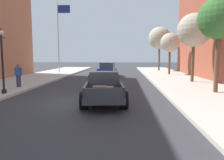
# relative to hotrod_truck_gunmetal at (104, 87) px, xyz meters

# --- Properties ---
(ground_plane) EXTENTS (140.00, 140.00, 0.00)m
(ground_plane) POSITION_rel_hotrod_truck_gunmetal_xyz_m (-1.02, -0.24, -0.75)
(ground_plane) COLOR #333338
(hotrod_truck_gunmetal) EXTENTS (2.50, 5.05, 1.58)m
(hotrod_truck_gunmetal) POSITION_rel_hotrod_truck_gunmetal_xyz_m (0.00, 0.00, 0.00)
(hotrod_truck_gunmetal) COLOR #333338
(hotrod_truck_gunmetal) RESTS_ON ground
(car_background_blue) EXTENTS (2.09, 4.41, 1.65)m
(car_background_blue) POSITION_rel_hotrod_truck_gunmetal_xyz_m (-0.88, 13.66, 0.01)
(car_background_blue) COLOR #284293
(car_background_blue) RESTS_ON ground
(pedestrian_sidewalk_left) EXTENTS (0.53, 0.22, 1.65)m
(pedestrian_sidewalk_left) POSITION_rel_hotrod_truck_gunmetal_xyz_m (-6.56, 3.86, 0.33)
(pedestrian_sidewalk_left) COLOR #232847
(pedestrian_sidewalk_left) RESTS_ON sidewalk_left
(street_lamp_near) EXTENTS (0.50, 0.32, 3.85)m
(street_lamp_near) POSITION_rel_hotrod_truck_gunmetal_xyz_m (-6.16, 1.28, 1.63)
(street_lamp_near) COLOR black
(street_lamp_near) RESTS_ON sidewalk_left
(flagpole) EXTENTS (1.74, 0.16, 9.16)m
(flagpole) POSITION_rel_hotrod_truck_gunmetal_xyz_m (-7.54, 17.35, 5.02)
(flagpole) COLOR #B2B2B7
(flagpole) RESTS_ON sidewalk_left
(street_tree_nearest) EXTENTS (2.52, 2.52, 5.75)m
(street_tree_nearest) POSITION_rel_hotrod_truck_gunmetal_xyz_m (6.74, 2.47, 3.85)
(street_tree_nearest) COLOR brown
(street_tree_nearest) RESTS_ON sidewalk_right
(street_tree_second) EXTENTS (2.87, 2.87, 5.88)m
(street_tree_second) POSITION_rel_hotrod_truck_gunmetal_xyz_m (7.03, 8.06, 3.82)
(street_tree_second) COLOR brown
(street_tree_second) RESTS_ON sidewalk_right
(street_tree_third) EXTENTS (2.32, 2.32, 5.04)m
(street_tree_third) POSITION_rel_hotrod_truck_gunmetal_xyz_m (6.62, 15.80, 3.23)
(street_tree_third) COLOR brown
(street_tree_third) RESTS_ON sidewalk_right
(street_tree_farthest) EXTENTS (3.39, 3.39, 6.66)m
(street_tree_farthest) POSITION_rel_hotrod_truck_gunmetal_xyz_m (6.42, 22.55, 4.34)
(street_tree_farthest) COLOR brown
(street_tree_farthest) RESTS_ON sidewalk_right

